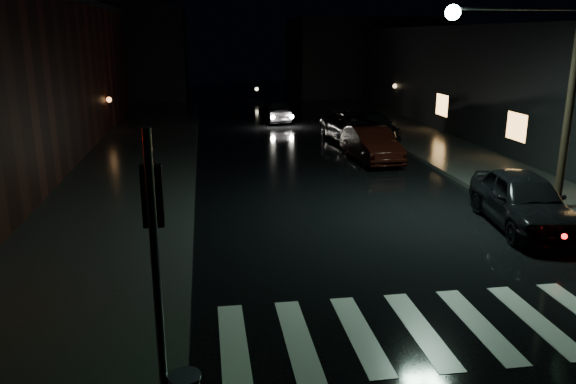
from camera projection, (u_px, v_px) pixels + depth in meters
name	position (u px, v px, depth m)	size (l,w,h in m)	color
ground	(302.00, 353.00, 10.02)	(120.00, 120.00, 0.00)	black
sidewalk_left	(121.00, 174.00, 22.62)	(6.00, 44.00, 0.15)	#282826
sidewalk_right	(471.00, 162.00, 24.76)	(4.00, 44.00, 0.15)	#282826
building_right	(568.00, 85.00, 28.78)	(10.00, 40.00, 6.00)	black
building_far_left	(107.00, 52.00, 50.37)	(14.00, 10.00, 8.00)	black
building_far_right	(365.00, 56.00, 53.93)	(14.00, 10.00, 7.00)	black
crosswalk	(449.00, 327.00, 10.92)	(9.00, 3.00, 0.01)	beige
signal_pole_corner	(171.00, 325.00, 7.91)	(0.68, 0.61, 4.20)	slate
utility_pole	(555.00, 66.00, 16.71)	(4.92, 0.44, 8.00)	black
parked_car_a	(523.00, 200.00, 16.46)	(1.94, 4.82, 1.64)	black
parked_car_b	(371.00, 144.00, 25.13)	(1.60, 4.58, 1.51)	black
parked_car_c	(373.00, 126.00, 30.80)	(1.93, 4.74, 1.38)	black
parked_car_d	(357.00, 128.00, 29.38)	(2.61, 5.67, 1.58)	black
oncoming_car	(275.00, 112.00, 36.41)	(1.36, 3.90, 1.29)	black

